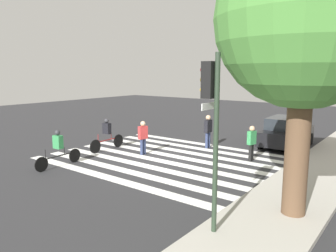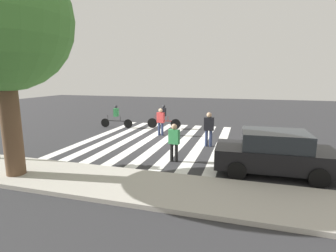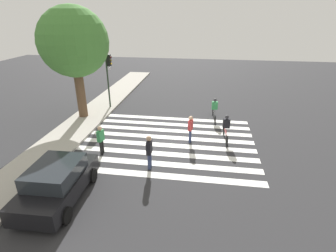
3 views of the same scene
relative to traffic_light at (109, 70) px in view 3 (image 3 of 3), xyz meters
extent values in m
plane|color=#2D2D30|center=(-5.07, -5.30, -3.07)|extent=(60.00, 60.00, 0.00)
cube|color=#ADA89E|center=(-5.07, 0.95, -3.00)|extent=(36.00, 2.50, 0.14)
cube|color=white|center=(-8.64, -5.30, -3.07)|extent=(0.49, 10.00, 0.01)
cube|color=white|center=(-7.62, -5.30, -3.07)|extent=(0.49, 10.00, 0.01)
cube|color=white|center=(-6.60, -5.30, -3.07)|extent=(0.49, 10.00, 0.01)
cube|color=white|center=(-5.58, -5.30, -3.07)|extent=(0.49, 10.00, 0.01)
cube|color=white|center=(-4.56, -5.30, -3.07)|extent=(0.49, 10.00, 0.01)
cube|color=white|center=(-3.54, -5.30, -3.07)|extent=(0.49, 10.00, 0.01)
cube|color=white|center=(-2.52, -5.30, -3.07)|extent=(0.49, 10.00, 0.01)
cube|color=white|center=(-1.50, -5.30, -3.07)|extent=(0.49, 10.00, 0.01)
cylinder|color=#283828|center=(0.00, 0.13, -0.88)|extent=(0.12, 0.12, 4.38)
cube|color=black|center=(0.00, -0.08, 0.69)|extent=(0.32, 0.26, 0.84)
cube|color=silver|center=(0.00, -0.08, 0.09)|extent=(0.60, 0.02, 0.16)
sphere|color=#590F0F|center=(0.00, -0.24, 0.92)|extent=(0.15, 0.15, 0.15)
sphere|color=#59470F|center=(0.00, -0.24, 0.69)|extent=(0.15, 0.15, 0.15)
sphere|color=gold|center=(0.00, -0.24, 0.46)|extent=(0.15, 0.15, 0.15)
cylinder|color=brown|center=(-2.21, 1.34, -1.29)|extent=(0.62, 0.62, 3.56)
sphere|color=#478438|center=(-2.21, 1.34, 2.19)|extent=(4.54, 4.54, 4.54)
cylinder|color=navy|center=(-8.17, -4.81, -2.66)|extent=(0.15, 0.15, 0.83)
cylinder|color=navy|center=(-7.95, -4.81, -2.66)|extent=(0.15, 0.15, 0.83)
cube|color=black|center=(-8.06, -4.81, -1.92)|extent=(0.48, 0.22, 0.65)
sphere|color=tan|center=(-8.06, -4.81, -1.46)|extent=(0.26, 0.26, 0.26)
cylinder|color=black|center=(-7.12, -1.96, -2.69)|extent=(0.14, 0.14, 0.76)
cylinder|color=black|center=(-6.92, -1.96, -2.69)|extent=(0.14, 0.14, 0.76)
cube|color=#338C4C|center=(-7.02, -1.96, -2.01)|extent=(0.47, 0.28, 0.60)
sphere|color=tan|center=(-7.02, -1.96, -1.60)|extent=(0.24, 0.24, 0.24)
cylinder|color=navy|center=(-5.04, -6.56, -2.69)|extent=(0.15, 0.15, 0.77)
cylinder|color=navy|center=(-4.83, -6.56, -2.69)|extent=(0.15, 0.15, 0.77)
cube|color=#B73333|center=(-4.93, -6.56, -1.99)|extent=(0.48, 0.28, 0.61)
sphere|color=tan|center=(-4.93, -6.56, -1.56)|extent=(0.24, 0.24, 0.24)
cylinder|color=black|center=(-0.39, -7.92, -2.77)|extent=(0.61, 0.09, 0.61)
cylinder|color=black|center=(-2.08, -8.05, -2.77)|extent=(0.61, 0.09, 0.61)
cube|color=black|center=(-1.24, -7.99, -2.60)|extent=(1.44, 0.15, 0.04)
cylinder|color=black|center=(-1.53, -8.01, -2.44)|extent=(0.03, 0.03, 0.32)
cylinder|color=black|center=(-0.60, -7.94, -2.40)|extent=(0.03, 0.03, 0.40)
cube|color=#338C4C|center=(-1.24, -7.99, -2.01)|extent=(0.27, 0.42, 0.55)
sphere|color=#333338|center=(-1.24, -7.99, -1.61)|extent=(0.22, 0.22, 0.22)
cylinder|color=black|center=(-3.67, -8.56, -2.73)|extent=(0.69, 0.08, 0.69)
cylinder|color=black|center=(-5.31, -8.65, -2.73)|extent=(0.69, 0.08, 0.69)
cube|color=maroon|center=(-4.49, -8.60, -2.54)|extent=(1.40, 0.11, 0.04)
cylinder|color=maroon|center=(-4.78, -8.62, -2.38)|extent=(0.03, 0.03, 0.32)
cylinder|color=maroon|center=(-3.88, -8.57, -2.34)|extent=(0.03, 0.03, 0.40)
cube|color=black|center=(-4.49, -8.60, -1.95)|extent=(0.26, 0.41, 0.55)
sphere|color=#333338|center=(-4.49, -8.60, -1.55)|extent=(0.22, 0.22, 0.22)
cube|color=black|center=(-10.84, -1.63, -2.45)|extent=(4.14, 2.01, 0.72)
cube|color=#23282D|center=(-10.84, -1.63, -1.80)|extent=(2.30, 1.80, 0.60)
cylinder|color=black|center=(-9.60, -0.67, -2.75)|extent=(0.65, 0.22, 0.64)
cylinder|color=black|center=(-9.54, -2.51, -2.75)|extent=(0.65, 0.22, 0.64)
cylinder|color=black|center=(-12.13, -0.74, -2.75)|extent=(0.65, 0.22, 0.64)
cylinder|color=black|center=(-12.07, -2.59, -2.75)|extent=(0.65, 0.22, 0.64)
camera|label=1|loc=(6.55, 3.75, 0.87)|focal=35.00mm
camera|label=2|loc=(-9.76, 8.16, 0.41)|focal=28.00mm
camera|label=3|loc=(-18.79, -7.31, 3.98)|focal=28.00mm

